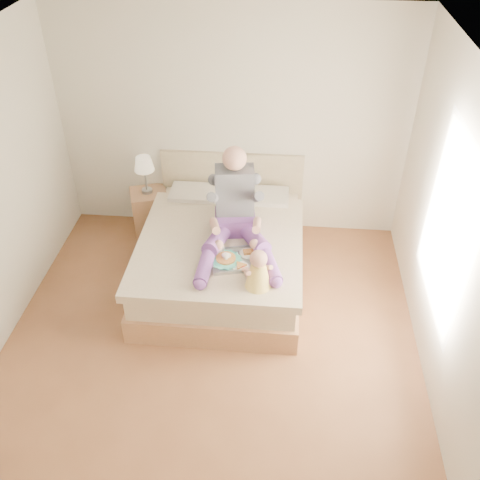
# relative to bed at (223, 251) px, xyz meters

# --- Properties ---
(room) EXTENTS (4.02, 4.22, 2.71)m
(room) POSITION_rel_bed_xyz_m (0.08, -1.08, 1.19)
(room) COLOR brown
(room) RESTS_ON ground
(bed) EXTENTS (1.70, 2.18, 1.00)m
(bed) POSITION_rel_bed_xyz_m (0.00, 0.00, 0.00)
(bed) COLOR #936644
(bed) RESTS_ON ground
(nightstand) EXTENTS (0.53, 0.50, 0.53)m
(nightstand) POSITION_rel_bed_xyz_m (-1.00, 0.80, -0.05)
(nightstand) COLOR #936644
(nightstand) RESTS_ON ground
(lamp) EXTENTS (0.23, 0.23, 0.47)m
(lamp) POSITION_rel_bed_xyz_m (-1.01, 0.80, 0.57)
(lamp) COLOR #A8ABAF
(lamp) RESTS_ON nightstand
(adult) EXTENTS (0.83, 1.23, 0.99)m
(adult) POSITION_rel_bed_xyz_m (0.15, -0.13, 0.58)
(adult) COLOR #613483
(adult) RESTS_ON bed
(tray) EXTENTS (0.58, 0.50, 0.14)m
(tray) POSITION_rel_bed_xyz_m (0.20, -0.50, 0.33)
(tray) COLOR #A8ABAF
(tray) RESTS_ON bed
(baby) EXTENTS (0.31, 0.36, 0.40)m
(baby) POSITION_rel_bed_xyz_m (0.43, -0.85, 0.46)
(baby) COLOR #F3CB4D
(baby) RESTS_ON bed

